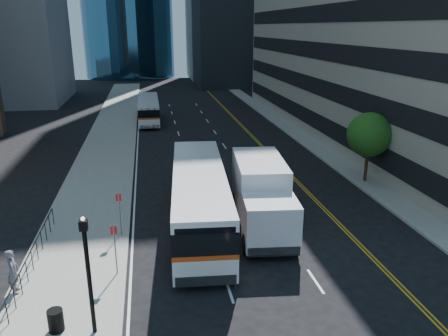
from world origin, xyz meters
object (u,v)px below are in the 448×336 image
(pedestrian, at_px, (13,271))
(trash_can, at_px, (56,320))
(bus_front, at_px, (199,197))
(lamp_post, at_px, (88,271))
(street_tree, at_px, (369,135))
(box_truck, at_px, (262,195))
(bus_rear, at_px, (149,109))

(pedestrian, bearing_deg, trash_can, -155.24)
(bus_front, height_order, trash_can, bus_front)
(lamp_post, bearing_deg, bus_front, 59.56)
(street_tree, xyz_separation_m, trash_can, (-19.41, -13.68, -3.06))
(bus_front, bearing_deg, box_truck, -4.68)
(bus_front, height_order, box_truck, box_truck)
(street_tree, relative_size, pedestrian, 2.54)
(street_tree, distance_m, trash_can, 23.95)
(bus_front, bearing_deg, trash_can, -123.47)
(box_truck, relative_size, trash_can, 9.31)
(street_tree, xyz_separation_m, lamp_post, (-18.00, -14.00, -0.92))
(bus_rear, distance_m, trash_can, 38.91)
(lamp_post, distance_m, box_truck, 11.65)
(trash_can, bearing_deg, bus_front, 51.95)
(street_tree, relative_size, trash_can, 5.85)
(lamp_post, height_order, bus_front, lamp_post)
(lamp_post, distance_m, bus_rear, 39.12)
(street_tree, distance_m, bus_front, 14.22)
(pedestrian, bearing_deg, street_tree, -75.62)
(lamp_post, height_order, pedestrian, lamp_post)
(bus_rear, height_order, trash_can, bus_rear)
(street_tree, distance_m, pedestrian, 24.26)
(bus_front, height_order, bus_rear, bus_front)
(lamp_post, relative_size, box_truck, 0.56)
(bus_front, xyz_separation_m, pedestrian, (-8.60, -5.28, -0.71))
(bus_front, relative_size, box_truck, 1.65)
(bus_front, bearing_deg, bus_rear, 99.35)
(lamp_post, height_order, bus_rear, lamp_post)
(bus_rear, distance_m, pedestrian, 36.30)
(street_tree, relative_size, lamp_post, 1.12)
(bus_rear, xyz_separation_m, pedestrian, (-6.06, -35.79, -0.37))
(lamp_post, relative_size, pedestrian, 2.27)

